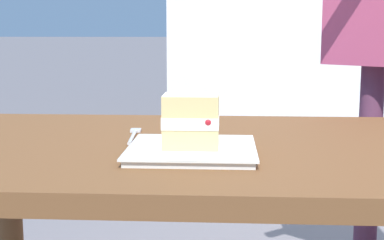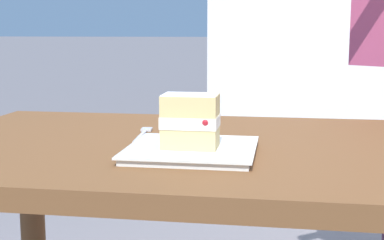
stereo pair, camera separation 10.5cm
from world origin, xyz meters
name	(u,v)px [view 1 (the left image)]	position (x,y,z in m)	size (l,w,h in m)	color
patio_table	(297,189)	(0.00, 0.00, 0.62)	(1.63, 0.76, 0.72)	brown
dessert_plate	(192,150)	(-0.22, -0.11, 0.73)	(0.24, 0.24, 0.02)	white
cake_slice	(191,121)	(-0.22, -0.12, 0.79)	(0.11, 0.08, 0.10)	#E0C17A
dessert_fork	(133,135)	(-0.36, 0.06, 0.72)	(0.03, 0.17, 0.01)	silver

